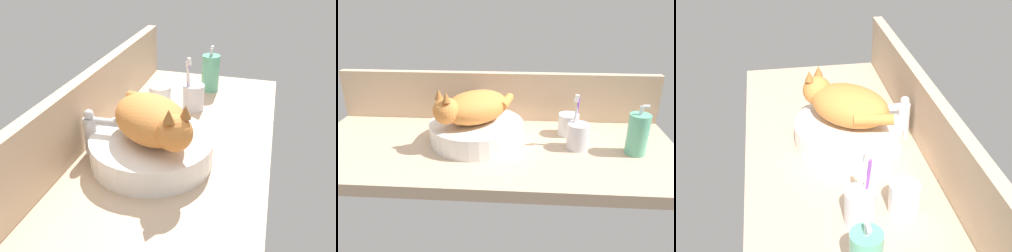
% 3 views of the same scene
% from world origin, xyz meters
% --- Properties ---
extents(ground_plane, '(1.29, 0.55, 0.04)m').
position_xyz_m(ground_plane, '(0.00, 0.00, -0.02)').
color(ground_plane, tan).
extents(backsplash_panel, '(1.29, 0.04, 0.20)m').
position_xyz_m(backsplash_panel, '(0.00, 0.26, 0.10)').
color(backsplash_panel, '#CCAD8C').
rests_on(backsplash_panel, ground_plane).
extents(sink_basin, '(0.33, 0.33, 0.07)m').
position_xyz_m(sink_basin, '(-0.05, 0.04, 0.04)').
color(sink_basin, white).
rests_on(sink_basin, ground_plane).
extents(cat, '(0.30, 0.30, 0.14)m').
position_xyz_m(cat, '(-0.06, 0.03, 0.13)').
color(cat, orange).
rests_on(cat, sink_basin).
extents(faucet, '(0.04, 0.12, 0.14)m').
position_xyz_m(faucet, '(-0.06, 0.20, 0.07)').
color(faucet, silver).
rests_on(faucet, ground_plane).
extents(soap_dispenser, '(0.07, 0.07, 0.17)m').
position_xyz_m(soap_dispenser, '(0.49, -0.03, 0.07)').
color(soap_dispenser, '#60B793').
rests_on(soap_dispenser, ground_plane).
extents(toothbrush_cup, '(0.07, 0.07, 0.19)m').
position_xyz_m(toothbrush_cup, '(0.30, 0.00, 0.05)').
color(toothbrush_cup, silver).
rests_on(toothbrush_cup, ground_plane).
extents(water_glass, '(0.08, 0.08, 0.08)m').
position_xyz_m(water_glass, '(0.28, 0.11, 0.04)').
color(water_glass, white).
rests_on(water_glass, ground_plane).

